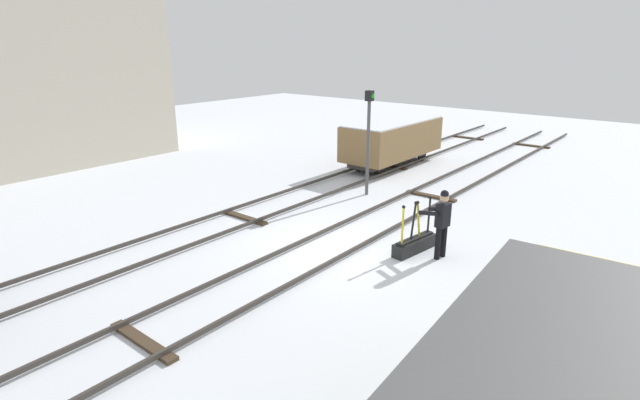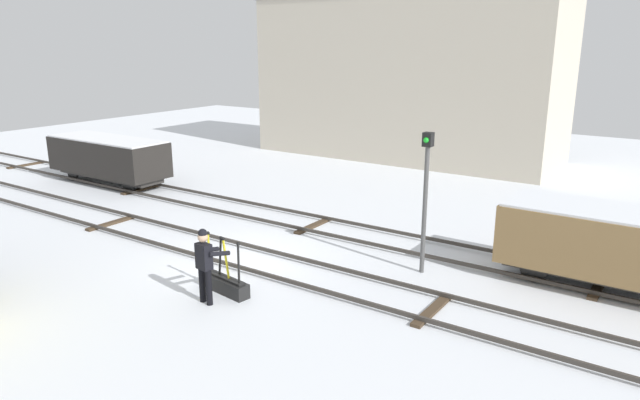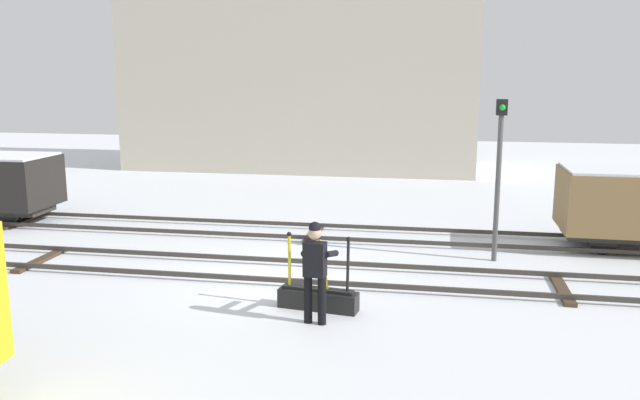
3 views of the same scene
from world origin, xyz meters
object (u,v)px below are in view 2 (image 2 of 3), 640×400
Objects in this scene: switch_lever_frame at (224,282)px; freight_car_far_end at (108,157)px; rail_worker at (205,261)px; signal_post at (426,189)px; freight_car_back_track at (618,244)px.

switch_lever_frame is 13.25m from freight_car_far_end.
rail_worker is (0.08, -0.68, 0.80)m from switch_lever_frame.
freight_car_back_track is at bearing 19.99° from signal_post.
signal_post is (3.44, 4.60, 1.27)m from rail_worker.
switch_lever_frame is 0.41× the size of signal_post.
switch_lever_frame is 5.66m from signal_post.
freight_car_back_track reaches higher than switch_lever_frame.
switch_lever_frame is at bearing -131.93° from signal_post.
switch_lever_frame is at bearing 104.80° from rail_worker.
freight_car_back_track is 19.95m from freight_car_far_end.
freight_car_back_track is at bearing -0.31° from freight_car_far_end.
signal_post is 0.65× the size of freight_car_far_end.
rail_worker is 0.34× the size of freight_car_back_track.
freight_car_back_track is 0.93× the size of freight_car_far_end.
rail_worker is 13.59m from freight_car_far_end.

